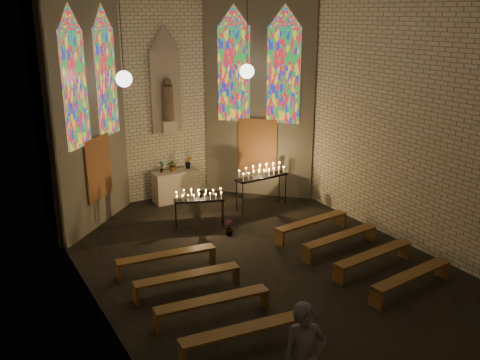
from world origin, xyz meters
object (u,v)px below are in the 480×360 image
votive_stand_right (262,174)px  visitor (304,359)px  altar (175,186)px  aisle_flower_pot (229,228)px  votive_stand_left (199,197)px

votive_stand_right → visitor: bearing=-122.1°
altar → aisle_flower_pot: 3.37m
votive_stand_left → votive_stand_right: votive_stand_right is taller
aisle_flower_pot → votive_stand_left: (-0.46, 0.93, 0.69)m
altar → aisle_flower_pot: altar is taller
votive_stand_right → visitor: (-4.20, -7.93, -0.19)m
aisle_flower_pot → visitor: (-2.28, -6.54, 0.71)m
altar → aisle_flower_pot: size_ratio=3.28×
aisle_flower_pot → altar: bearing=92.9°
altar → votive_stand_right: 2.93m
votive_stand_left → votive_stand_right: 2.43m
altar → visitor: (-2.11, -9.89, 0.42)m
altar → votive_stand_right: (2.09, -1.96, 0.61)m
votive_stand_left → visitor: visitor is taller
votive_stand_right → visitor: size_ratio=0.97×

